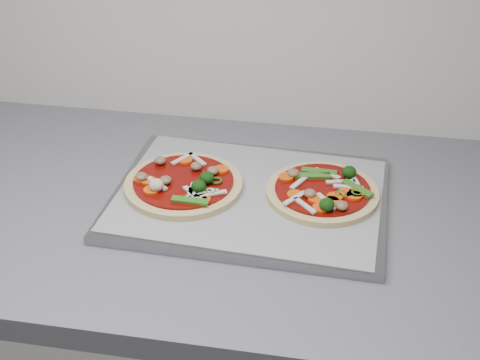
# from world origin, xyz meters

# --- Properties ---
(baking_tray) EXTENTS (0.44, 0.33, 0.01)m
(baking_tray) POSITION_xyz_m (0.69, 1.32, 0.91)
(baking_tray) COLOR gray
(baking_tray) RESTS_ON countertop
(parchment) EXTENTS (0.43, 0.33, 0.00)m
(parchment) POSITION_xyz_m (0.69, 1.32, 0.92)
(parchment) COLOR #95959A
(parchment) RESTS_ON baking_tray
(pizza_left) EXTENTS (0.26, 0.26, 0.03)m
(pizza_left) POSITION_xyz_m (0.58, 1.32, 0.93)
(pizza_left) COLOR tan
(pizza_left) RESTS_ON parchment
(pizza_right) EXTENTS (0.23, 0.23, 0.03)m
(pizza_right) POSITION_xyz_m (0.81, 1.34, 0.92)
(pizza_right) COLOR tan
(pizza_right) RESTS_ON parchment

